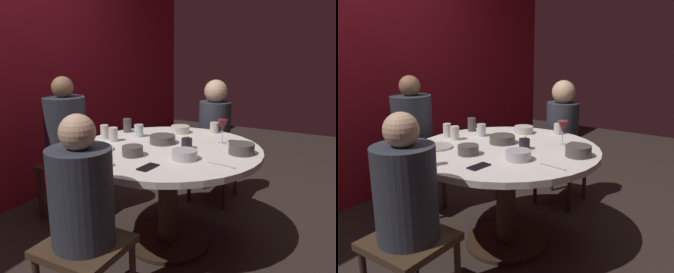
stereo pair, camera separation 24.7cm
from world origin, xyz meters
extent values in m
plane|color=#2D231E|center=(0.00, 0.00, 0.00)|extent=(8.00, 8.00, 0.00)
cube|color=maroon|center=(0.00, 1.55, 1.30)|extent=(6.00, 0.10, 2.60)
cylinder|color=silver|center=(0.00, 0.00, 0.72)|extent=(1.30, 1.30, 0.04)
cylinder|color=#332319|center=(0.00, 0.00, 0.35)|extent=(0.14, 0.14, 0.70)
cylinder|color=#2D2116|center=(0.00, 0.00, 0.01)|extent=(0.60, 0.60, 0.03)
cube|color=#3F2D1E|center=(-0.89, 0.00, 0.45)|extent=(0.40, 0.40, 0.04)
cylinder|color=#2D333D|center=(-0.89, 0.00, 0.72)|extent=(0.31, 0.31, 0.49)
sphere|color=tan|center=(-0.89, 0.00, 1.04)|extent=(0.17, 0.17, 0.17)
cylinder|color=#332319|center=(-0.72, 0.17, 0.21)|extent=(0.04, 0.04, 0.43)
cube|color=#3F2D1E|center=(0.00, 0.95, 0.45)|extent=(0.40, 0.40, 0.04)
cylinder|color=#2D333D|center=(0.00, 0.95, 0.75)|extent=(0.33, 0.33, 0.56)
sphere|color=#8C6647|center=(0.00, 0.95, 1.10)|extent=(0.17, 0.17, 0.17)
cylinder|color=#332319|center=(-0.17, 1.12, 0.21)|extent=(0.04, 0.04, 0.43)
cylinder|color=#332319|center=(-0.17, 0.78, 0.21)|extent=(0.04, 0.04, 0.43)
cylinder|color=#332319|center=(0.17, 1.12, 0.21)|extent=(0.04, 0.04, 0.43)
cylinder|color=#332319|center=(0.17, 0.78, 0.21)|extent=(0.04, 0.04, 0.43)
cube|color=#3F2D1E|center=(0.90, 0.00, 0.45)|extent=(0.40, 0.40, 0.04)
cylinder|color=#2D333D|center=(0.90, 0.00, 0.70)|extent=(0.29, 0.29, 0.46)
sphere|color=tan|center=(0.90, 0.00, 1.03)|extent=(0.21, 0.21, 0.21)
cylinder|color=#332319|center=(1.07, 0.17, 0.21)|extent=(0.04, 0.04, 0.43)
cylinder|color=#332319|center=(0.73, 0.17, 0.21)|extent=(0.04, 0.04, 0.43)
cylinder|color=#332319|center=(1.07, -0.17, 0.21)|extent=(0.04, 0.04, 0.43)
cylinder|color=#332319|center=(0.73, -0.17, 0.21)|extent=(0.04, 0.04, 0.43)
cylinder|color=black|center=(0.04, -0.12, 0.77)|extent=(0.08, 0.08, 0.07)
sphere|color=#F9D159|center=(0.04, -0.12, 0.82)|extent=(0.02, 0.02, 0.02)
cylinder|color=silver|center=(0.28, -0.29, 0.74)|extent=(0.06, 0.06, 0.01)
cylinder|color=silver|center=(0.28, -0.29, 0.79)|extent=(0.01, 0.01, 0.09)
cone|color=maroon|center=(0.28, -0.29, 0.87)|extent=(0.08, 0.08, 0.08)
cylinder|color=#B2ADA3|center=(-0.27, 0.39, 0.74)|extent=(0.21, 0.21, 0.01)
cube|color=black|center=(-0.42, -0.09, 0.74)|extent=(0.15, 0.08, 0.01)
cylinder|color=#B7B7BC|center=(-0.18, -0.21, 0.77)|extent=(0.16, 0.16, 0.06)
cylinder|color=beige|center=(0.42, 0.12, 0.77)|extent=(0.15, 0.15, 0.06)
cylinder|color=#4C4742|center=(0.08, 0.09, 0.77)|extent=(0.19, 0.19, 0.06)
cylinder|color=#4C4742|center=(-0.27, 0.11, 0.77)|extent=(0.14, 0.14, 0.06)
cylinder|color=#4C4742|center=(0.10, -0.49, 0.77)|extent=(0.17, 0.17, 0.07)
cylinder|color=#4C4742|center=(0.25, 0.51, 0.79)|extent=(0.07, 0.07, 0.11)
cylinder|color=beige|center=(0.55, -0.13, 0.78)|extent=(0.07, 0.07, 0.09)
cylinder|color=silver|center=(0.16, 0.34, 0.79)|extent=(0.07, 0.07, 0.10)
cylinder|color=silver|center=(-0.04, 0.44, 0.79)|extent=(0.07, 0.07, 0.10)
cylinder|color=beige|center=(-0.56, 0.16, 0.80)|extent=(0.06, 0.06, 0.12)
cylinder|color=silver|center=(-0.01, 0.54, 0.79)|extent=(0.06, 0.06, 0.11)
cube|color=#B7B7BC|center=(-0.19, -0.46, 0.74)|extent=(0.04, 0.18, 0.01)
camera|label=1|loc=(-2.11, -1.13, 1.44)|focal=38.40mm
camera|label=2|loc=(-1.98, -1.34, 1.44)|focal=38.40mm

